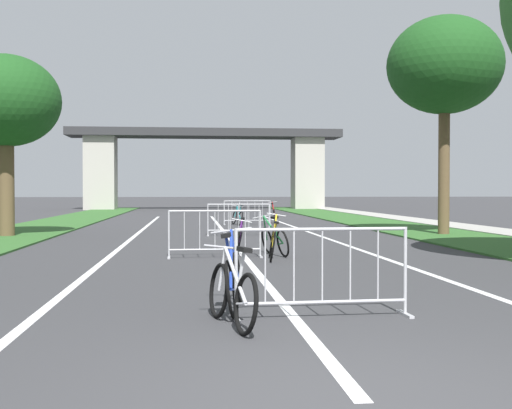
% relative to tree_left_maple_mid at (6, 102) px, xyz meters
% --- Properties ---
extents(ground_plane, '(300.00, 300.00, 0.00)m').
position_rel_tree_left_maple_mid_xyz_m(ground_plane, '(7.00, -16.91, -4.28)').
color(ground_plane, '#333335').
extents(grass_verge_left, '(3.24, 56.77, 0.05)m').
position_rel_tree_left_maple_mid_xyz_m(grass_verge_left, '(-0.08, 6.32, -4.25)').
color(grass_verge_left, '#2D5B26').
rests_on(grass_verge_left, ground).
extents(grass_verge_right, '(3.24, 56.77, 0.05)m').
position_rel_tree_left_maple_mid_xyz_m(grass_verge_right, '(14.09, 6.32, -4.25)').
color(grass_verge_right, '#2D5B26').
rests_on(grass_verge_right, ground).
extents(sidewalk_path_right, '(1.77, 56.77, 0.08)m').
position_rel_tree_left_maple_mid_xyz_m(sidewalk_path_right, '(16.60, 6.32, -4.24)').
color(sidewalk_path_right, '#9E9B93').
rests_on(sidewalk_path_right, ground).
extents(lane_stripe_center, '(0.14, 32.84, 0.01)m').
position_rel_tree_left_maple_mid_xyz_m(lane_stripe_center, '(7.00, -0.48, -4.28)').
color(lane_stripe_center, silver).
rests_on(lane_stripe_center, ground).
extents(lane_stripe_right_lane, '(0.14, 32.84, 0.01)m').
position_rel_tree_left_maple_mid_xyz_m(lane_stripe_right_lane, '(10.01, -0.48, -4.28)').
color(lane_stripe_right_lane, silver).
rests_on(lane_stripe_right_lane, ground).
extents(lane_stripe_left_lane, '(0.14, 32.84, 0.01)m').
position_rel_tree_left_maple_mid_xyz_m(lane_stripe_left_lane, '(4.00, -0.48, -4.28)').
color(lane_stripe_left_lane, silver).
rests_on(lane_stripe_left_lane, ground).
extents(overpass_bridge, '(21.29, 3.26, 6.30)m').
position_rel_tree_left_maple_mid_xyz_m(overpass_bridge, '(7.00, 30.01, -0.17)').
color(overpass_bridge, '#2D2D30').
rests_on(overpass_bridge, ground).
extents(tree_left_maple_mid, '(3.42, 3.42, 5.79)m').
position_rel_tree_left_maple_mid_xyz_m(tree_left_maple_mid, '(0.00, 0.00, 0.00)').
color(tree_left_maple_mid, brown).
rests_on(tree_left_maple_mid, ground).
extents(tree_right_pine_far, '(3.77, 3.77, 7.21)m').
position_rel_tree_left_maple_mid_xyz_m(tree_right_pine_far, '(14.14, -0.59, 1.29)').
color(tree_right_pine_far, brown).
rests_on(tree_right_pine_far, ground).
extents(crowd_barrier_nearest, '(2.09, 0.52, 1.05)m').
position_rel_tree_left_maple_mid_xyz_m(crowd_barrier_nearest, '(7.33, -13.88, -3.76)').
color(crowd_barrier_nearest, '#ADADB2').
rests_on(crowd_barrier_nearest, ground).
extents(crowd_barrier_second, '(2.08, 0.49, 1.05)m').
position_rel_tree_left_maple_mid_xyz_m(crowd_barrier_second, '(6.34, -6.98, -3.76)').
color(crowd_barrier_second, '#ADADB2').
rests_on(crowd_barrier_second, ground).
extents(crowd_barrier_third, '(2.08, 0.47, 1.05)m').
position_rel_tree_left_maple_mid_xyz_m(crowd_barrier_third, '(7.38, -0.08, -3.76)').
color(crowd_barrier_third, '#ADADB2').
rests_on(crowd_barrier_third, ground).
extents(crowd_barrier_fourth, '(2.09, 0.53, 1.05)m').
position_rel_tree_left_maple_mid_xyz_m(crowd_barrier_fourth, '(8.27, 6.81, -3.76)').
color(crowd_barrier_fourth, '#ADADB2').
rests_on(crowd_barrier_fourth, ground).
extents(bicycle_silver_0, '(0.55, 1.59, 0.89)m').
position_rel_tree_left_maple_mid_xyz_m(bicycle_silver_0, '(6.26, -14.26, -3.92)').
color(bicycle_silver_0, black).
rests_on(bicycle_silver_0, ground).
extents(bicycle_teal_1, '(0.52, 1.63, 0.92)m').
position_rel_tree_left_maple_mid_xyz_m(bicycle_teal_1, '(7.81, 6.40, -3.92)').
color(bicycle_teal_1, black).
rests_on(bicycle_teal_1, ground).
extents(bicycle_purple_2, '(0.45, 1.58, 0.87)m').
position_rel_tree_left_maple_mid_xyz_m(bicycle_purple_2, '(6.91, -6.48, -3.94)').
color(bicycle_purple_2, black).
rests_on(bicycle_purple_2, ground).
extents(bicycle_green_3, '(0.75, 1.61, 0.94)m').
position_rel_tree_left_maple_mid_xyz_m(bicycle_green_3, '(7.71, -6.63, -3.92)').
color(bicycle_green_3, black).
rests_on(bicycle_green_3, ground).
extents(bicycle_red_4, '(0.47, 1.76, 1.00)m').
position_rel_tree_left_maple_mid_xyz_m(bicycle_red_4, '(9.54, 7.38, -3.90)').
color(bicycle_red_4, black).
rests_on(bicycle_red_4, ground).
extents(bicycle_blue_5, '(0.53, 1.72, 1.01)m').
position_rel_tree_left_maple_mid_xyz_m(bicycle_blue_5, '(6.34, -13.35, -3.89)').
color(bicycle_blue_5, black).
rests_on(bicycle_blue_5, ground).
extents(bicycle_yellow_6, '(0.53, 1.73, 0.99)m').
position_rel_tree_left_maple_mid_xyz_m(bicycle_yellow_6, '(7.56, -7.49, -3.91)').
color(bicycle_yellow_6, black).
rests_on(bicycle_yellow_6, ground).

